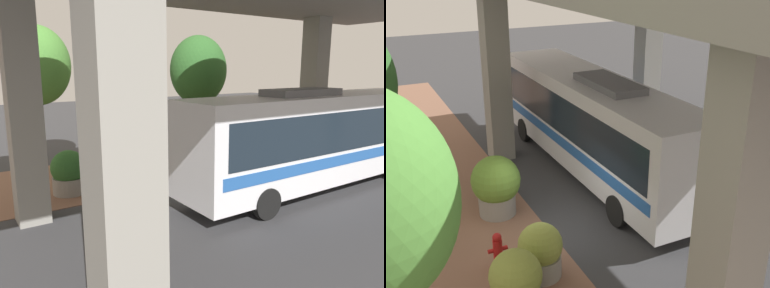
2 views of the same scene
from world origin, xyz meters
TOP-DOWN VIEW (x-y plane):
  - ground_plane at (0.00, 0.00)m, footprint 80.00×80.00m
  - sidewalk_strip at (-3.00, 0.00)m, footprint 6.00×40.00m
  - bus at (3.18, 3.52)m, footprint 2.58×11.93m
  - fire_hydrant at (-1.91, -0.79)m, footprint 0.53×0.25m
  - planter_front at (-1.06, 1.95)m, footprint 1.56×1.56m
  - planter_middle at (-1.44, -4.70)m, footprint 1.29×1.29m
  - planter_back at (-2.04, -2.62)m, footprint 1.24×1.24m
  - planter_extra at (-1.03, -1.62)m, footprint 1.16×1.16m
  - street_tree_near at (-4.93, 3.51)m, footprint 3.09×3.09m
  - street_tree_far at (-4.93, -4.79)m, footprint 2.79×2.79m

SIDE VIEW (x-z plane):
  - ground_plane at x=0.00m, z-range 0.00..0.00m
  - sidewalk_strip at x=-3.00m, z-range 0.00..0.02m
  - fire_hydrant at x=-1.91m, z-range 0.01..1.06m
  - planter_extra at x=-1.03m, z-range -0.02..1.49m
  - planter_middle at x=-1.44m, z-range -0.03..1.61m
  - planter_back at x=-2.04m, z-range -0.02..1.61m
  - planter_front at x=-1.06m, z-range 0.03..2.02m
  - bus at x=3.18m, z-range 0.16..4.01m
  - street_tree_near at x=-4.93m, z-range 1.28..7.58m
  - street_tree_far at x=-4.93m, z-range 1.49..7.85m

